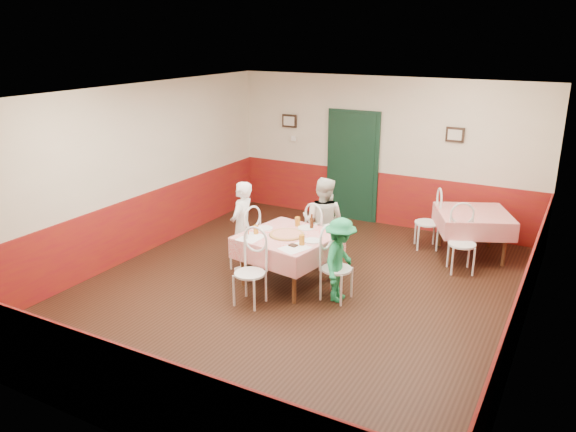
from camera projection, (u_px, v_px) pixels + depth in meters
The scene contains 39 objects.
floor at pixel (297, 291), 8.10m from camera, with size 7.00×7.00×0.00m, color black.
ceiling at pixel (298, 94), 7.23m from camera, with size 7.00×7.00×0.00m, color white.
back_wall at pixel (384, 152), 10.58m from camera, with size 6.00×0.10×2.80m, color beige.
front_wall at pixel (106, 301), 4.75m from camera, with size 6.00×0.10×2.80m, color beige.
left_wall at pixel (133, 173), 9.03m from camera, with size 0.10×7.00×2.80m, color beige.
right_wall at pixel (534, 234), 6.30m from camera, with size 0.10×7.00×2.80m, color beige.
wainscot_back at pixel (381, 198), 10.85m from camera, with size 6.00×0.03×1.00m, color maroon.
wainscot_front at pixel (117, 390), 5.04m from camera, with size 6.00×0.03×1.00m, color maroon.
wainscot_left at pixel (138, 226), 9.31m from camera, with size 0.03×7.00×1.00m, color maroon.
wainscot_right at pixel (522, 306), 6.59m from camera, with size 0.03×7.00×1.00m, color maroon.
door at pixel (352, 167), 10.92m from camera, with size 0.96×0.06×2.10m, color black.
picture_left at pixel (289, 121), 11.31m from camera, with size 0.32×0.03×0.26m, color black.
picture_right at pixel (455, 135), 9.81m from camera, with size 0.32×0.03×0.26m, color black.
thermostat at pixel (294, 139), 11.37m from camera, with size 0.10×0.03×0.10m, color white.
main_table at pixel (288, 259), 8.26m from camera, with size 1.22×1.22×0.77m, color red.
second_table at pixel (472, 234), 9.29m from camera, with size 1.12×1.12×0.77m, color red.
chair_left at pixel (245, 242), 8.73m from camera, with size 0.42×0.42×0.90m, color white, non-canonical shape.
chair_right at pixel (337, 269), 7.74m from camera, with size 0.42×0.42×0.90m, color white, non-canonical shape.
chair_far at pixel (321, 239), 8.87m from camera, with size 0.42×0.42×0.90m, color white, non-canonical shape.
chair_near at pixel (250, 274), 7.60m from camera, with size 0.42×0.42×0.90m, color white, non-canonical shape.
chair_second_a at pixel (427, 223), 9.60m from camera, with size 0.42×0.42×0.90m, color white, non-canonical shape.
chair_second_b at pixel (462, 244), 8.64m from camera, with size 0.42×0.42×0.90m, color white, non-canonical shape.
pizza at pixel (287, 234), 8.12m from camera, with size 0.50×0.50×0.03m, color #B74723.
plate_left at pixel (264, 228), 8.39m from camera, with size 0.25×0.25×0.01m, color white.
plate_right at pixel (312, 241), 7.89m from camera, with size 0.25×0.25×0.01m, color white.
plate_far at pixel (306, 228), 8.42m from camera, with size 0.25×0.25×0.01m, color white.
glass_a at pixel (256, 230), 8.16m from camera, with size 0.07×0.07×0.13m, color #BF7219.
glass_b at pixel (302, 240), 7.74m from camera, with size 0.08×0.08×0.14m, color #BF7219.
glass_c at pixel (298, 222), 8.49m from camera, with size 0.08×0.08×0.14m, color #BF7219.
beer_bottle at pixel (312, 222), 8.36m from camera, with size 0.06×0.06×0.21m, color #381C0A.
shaker_a at pixel (247, 234), 8.06m from camera, with size 0.04×0.04×0.09m, color silver.
shaker_b at pixel (247, 236), 7.97m from camera, with size 0.04×0.04×0.09m, color silver.
shaker_c at pixel (248, 231), 8.15m from camera, with size 0.04×0.04×0.09m, color #B23319.
menu_left at pixel (251, 238), 8.03m from camera, with size 0.30×0.40×0.00m, color white.
menu_right at pixel (295, 248), 7.64m from camera, with size 0.30×0.40×0.00m, color white.
wallet at pixel (293, 245), 7.71m from camera, with size 0.11×0.09×0.02m, color black.
diner_left at pixel (242, 226), 8.68m from camera, with size 0.51×0.34×1.41m, color gray.
diner_far at pixel (323, 222), 8.83m from camera, with size 0.70×0.54×1.44m, color gray.
diner_right at pixel (340, 260), 7.67m from camera, with size 0.77×0.44×1.19m, color gray.
Camera 1 is at (3.41, -6.52, 3.57)m, focal length 35.00 mm.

